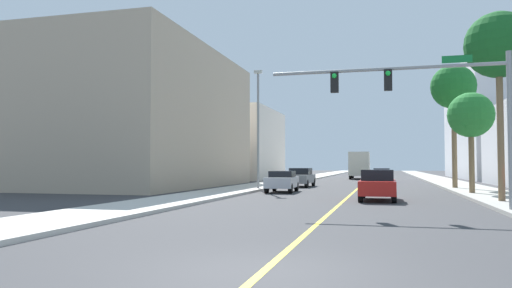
{
  "coord_description": "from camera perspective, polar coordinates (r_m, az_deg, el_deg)",
  "views": [
    {
      "loc": [
        2.01,
        -7.83,
        1.81
      ],
      "look_at": [
        -4.36,
        15.99,
        2.86
      ],
      "focal_mm": 33.9,
      "sensor_mm": 36.0,
      "label": 1
    }
  ],
  "objects": [
    {
      "name": "car_silver",
      "position": [
        31.73,
        3.1,
        -4.37
      ],
      "size": [
        1.87,
        3.89,
        1.38
      ],
      "rotation": [
        0.0,
        0.0,
        3.18
      ],
      "color": "#BCBCC1",
      "rests_on": "ground"
    },
    {
      "name": "palm_near",
      "position": [
        25.39,
        26.72,
        10.23
      ],
      "size": [
        3.05,
        3.05,
        8.73
      ],
      "color": "brown",
      "rests_on": "sidewalk_right"
    },
    {
      "name": "ground",
      "position": [
        49.91,
        12.69,
        -4.45
      ],
      "size": [
        192.0,
        192.0,
        0.0
      ],
      "primitive_type": "plane",
      "color": "#38383A"
    },
    {
      "name": "lane_marking_center",
      "position": [
        49.91,
        12.69,
        -4.45
      ],
      "size": [
        0.16,
        144.0,
        0.01
      ],
      "primitive_type": "cube",
      "color": "yellow",
      "rests_on": "ground"
    },
    {
      "name": "car_blue",
      "position": [
        51.47,
        14.6,
        -3.55
      ],
      "size": [
        1.83,
        4.07,
        1.41
      ],
      "rotation": [
        0.0,
        0.0,
        0.0
      ],
      "color": "#1E389E",
      "rests_on": "ground"
    },
    {
      "name": "palm_far",
      "position": [
        37.91,
        22.26,
        6.12
      ],
      "size": [
        3.19,
        3.19,
        8.88
      ],
      "color": "brown",
      "rests_on": "sidewalk_right"
    },
    {
      "name": "building_left_near",
      "position": [
        42.32,
        -15.12,
        2.77
      ],
      "size": [
        15.76,
        21.55,
        11.18
      ],
      "primitive_type": "cube",
      "color": "tan",
      "rests_on": "ground"
    },
    {
      "name": "sidewalk_left",
      "position": [
        50.83,
        3.76,
        -4.38
      ],
      "size": [
        3.45,
        168.0,
        0.15
      ],
      "primitive_type": "cube",
      "color": "beige",
      "rests_on": "ground"
    },
    {
      "name": "car_red",
      "position": [
        25.11,
        14.15,
        -4.72
      ],
      "size": [
        1.77,
        4.04,
        1.55
      ],
      "rotation": [
        0.0,
        0.0,
        0.0
      ],
      "color": "red",
      "rests_on": "ground"
    },
    {
      "name": "car_gray",
      "position": [
        39.53,
        5.26,
        -3.93
      ],
      "size": [
        1.92,
        4.32,
        1.52
      ],
      "rotation": [
        0.0,
        0.0,
        3.12
      ],
      "color": "slate",
      "rests_on": "ground"
    },
    {
      "name": "delivery_truck",
      "position": [
        61.79,
        12.14,
        -2.43
      ],
      "size": [
        2.46,
        7.56,
        3.33
      ],
      "rotation": [
        0.0,
        0.0,
        0.01
      ],
      "color": "silver",
      "rests_on": "ground"
    },
    {
      "name": "building_left_far",
      "position": [
        61.6,
        -4.69,
        -0.1
      ],
      "size": [
        14.85,
        14.56,
        8.62
      ],
      "primitive_type": "cube",
      "color": "silver",
      "rests_on": "ground"
    },
    {
      "name": "traffic_signal_mast",
      "position": [
        20.03,
        19.81,
        5.36
      ],
      "size": [
        9.16,
        0.36,
        5.92
      ],
      "color": "gray",
      "rests_on": "sidewalk_right"
    },
    {
      "name": "building_right_far",
      "position": [
        70.14,
        26.68,
        2.28
      ],
      "size": [
        10.02,
        27.73,
        14.51
      ],
      "primitive_type": "cube",
      "color": "silver",
      "rests_on": "ground"
    },
    {
      "name": "street_lamp",
      "position": [
        34.21,
        0.25,
        2.5
      ],
      "size": [
        0.56,
        0.28,
        8.35
      ],
      "color": "gray",
      "rests_on": "sidewalk_left"
    },
    {
      "name": "sidewalk_right",
      "position": [
        50.21,
        21.72,
        -4.24
      ],
      "size": [
        3.45,
        168.0,
        0.15
      ],
      "primitive_type": "cube",
      "color": "#9E9B93",
      "rests_on": "ground"
    },
    {
      "name": "palm_mid",
      "position": [
        31.25,
        24.01,
        3.04
      ],
      "size": [
        2.66,
        2.66,
        5.92
      ],
      "color": "brown",
      "rests_on": "sidewalk_right"
    }
  ]
}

